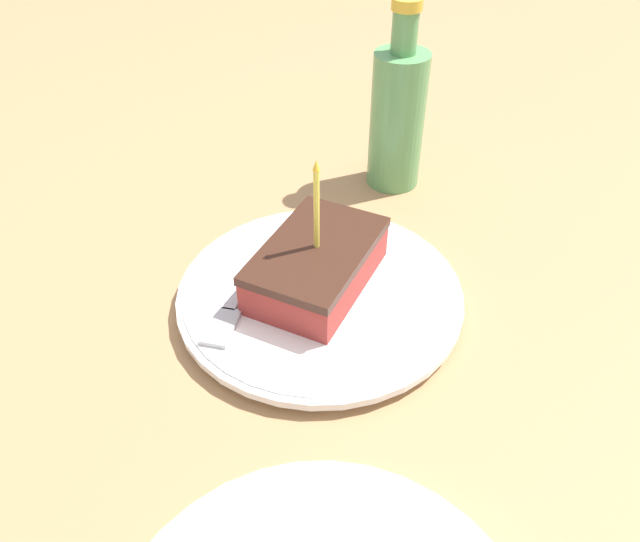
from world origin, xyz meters
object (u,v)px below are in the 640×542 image
(cake_slice, at_px, (317,264))
(bottle, at_px, (398,115))
(plate, at_px, (320,295))
(fork, at_px, (237,294))

(cake_slice, height_order, bottle, bottle)
(plate, height_order, fork, fork)
(plate, xyz_separation_m, fork, (0.07, 0.04, 0.01))
(cake_slice, relative_size, bottle, 0.66)
(fork, bearing_deg, plate, -147.27)
(cake_slice, distance_m, fork, 0.08)
(fork, xyz_separation_m, bottle, (-0.05, -0.28, 0.07))
(cake_slice, xyz_separation_m, fork, (0.06, 0.05, -0.02))
(bottle, bearing_deg, fork, 80.09)
(cake_slice, distance_m, bottle, 0.24)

